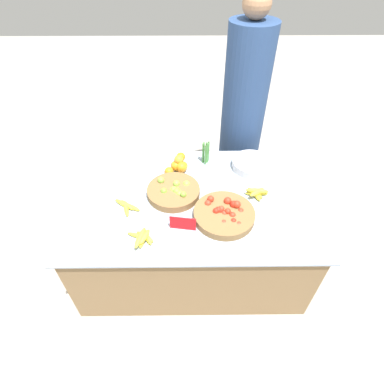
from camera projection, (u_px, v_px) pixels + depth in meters
name	position (u px, v px, depth m)	size (l,w,h in m)	color
ground_plane	(192.00, 253.00, 2.45)	(12.00, 12.00, 0.00)	#A39E93
market_table	(192.00, 228.00, 2.23)	(1.61, 1.08, 0.64)	olive
lime_bowl	(174.00, 191.00, 2.02)	(0.36, 0.36, 0.09)	olive
tomato_basket	(225.00, 214.00, 1.86)	(0.38, 0.38, 0.09)	olive
orange_pile	(179.00, 165.00, 2.20)	(0.17, 0.18, 0.12)	orange
metal_bowl	(252.00, 164.00, 2.23)	(0.29, 0.29, 0.06)	silver
price_sign	(183.00, 223.00, 1.78)	(0.16, 0.03, 0.10)	red
veg_bundle	(206.00, 153.00, 2.25)	(0.05, 0.06, 0.17)	#4C8E42
banana_bunch_front_right	(127.00, 206.00, 1.94)	(0.19, 0.17, 0.03)	yellow
banana_bunch_middle_left	(143.00, 237.00, 1.73)	(0.17, 0.16, 0.06)	yellow
banana_bunch_front_center	(257.00, 192.00, 2.01)	(0.16, 0.14, 0.06)	yellow
vendor_person	(243.00, 116.00, 2.52)	(0.36, 0.36, 1.70)	navy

